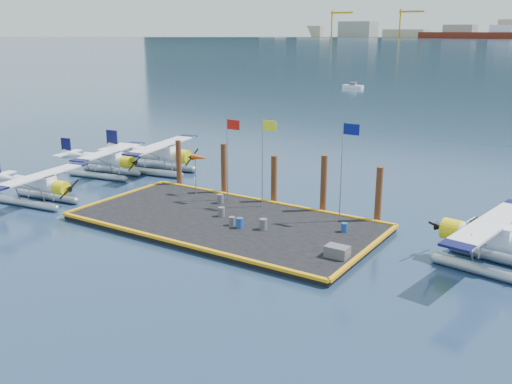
# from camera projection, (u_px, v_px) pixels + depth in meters

# --- Properties ---
(ground) EXTENTS (4000.00, 4000.00, 0.00)m
(ground) POSITION_uv_depth(u_px,v_px,m) (225.00, 225.00, 37.92)
(ground) COLOR navy
(ground) RESTS_ON ground
(dock) EXTENTS (20.00, 10.00, 0.40)m
(dock) POSITION_uv_depth(u_px,v_px,m) (225.00, 222.00, 37.87)
(dock) COLOR black
(dock) RESTS_ON ground
(dock_bumpers) EXTENTS (20.25, 10.25, 0.18)m
(dock_bumpers) POSITION_uv_depth(u_px,v_px,m) (225.00, 218.00, 37.79)
(dock_bumpers) COLOR orange
(dock_bumpers) RESTS_ON dock
(seaplane_a) EXTENTS (7.89, 8.70, 3.08)m
(seaplane_a) POSITION_uv_depth(u_px,v_px,m) (39.00, 187.00, 42.21)
(seaplane_a) COLOR #929AA0
(seaplane_a) RESTS_ON ground
(seaplane_b) EXTENTS (8.08, 8.85, 3.13)m
(seaplane_b) POSITION_uv_depth(u_px,v_px,m) (107.00, 161.00, 50.15)
(seaplane_b) COLOR #929AA0
(seaplane_b) RESTS_ON ground
(seaplane_c) EXTENTS (9.22, 10.10, 3.57)m
(seaplane_c) POSITION_uv_depth(u_px,v_px,m) (159.00, 156.00, 51.41)
(seaplane_c) COLOR #929AA0
(seaplane_c) RESTS_ON ground
(seaplane_d) EXTENTS (9.17, 10.07, 3.56)m
(seaplane_d) POSITION_uv_depth(u_px,v_px,m) (497.00, 243.00, 30.42)
(seaplane_d) COLOR #929AA0
(seaplane_d) RESTS_ON ground
(drum_0) EXTENTS (0.45, 0.45, 0.64)m
(drum_0) POSITION_uv_depth(u_px,v_px,m) (221.00, 212.00, 38.39)
(drum_0) COLOR #545458
(drum_0) RESTS_ON dock
(drum_1) EXTENTS (0.47, 0.47, 0.66)m
(drum_1) POSITION_uv_depth(u_px,v_px,m) (240.00, 223.00, 36.12)
(drum_1) COLOR navy
(drum_1) RESTS_ON dock
(drum_2) EXTENTS (0.49, 0.49, 0.69)m
(drum_2) POSITION_uv_depth(u_px,v_px,m) (263.00, 224.00, 35.85)
(drum_2) COLOR #545458
(drum_2) RESTS_ON dock
(drum_3) EXTENTS (0.40, 0.40, 0.57)m
(drum_3) POSITION_uv_depth(u_px,v_px,m) (232.00, 221.00, 36.62)
(drum_3) COLOR #545458
(drum_3) RESTS_ON dock
(drum_4) EXTENTS (0.41, 0.41, 0.58)m
(drum_4) POSITION_uv_depth(u_px,v_px,m) (344.00, 227.00, 35.42)
(drum_4) COLOR navy
(drum_4) RESTS_ON dock
(drum_5) EXTENTS (0.48, 0.48, 0.67)m
(drum_5) POSITION_uv_depth(u_px,v_px,m) (220.00, 199.00, 41.29)
(drum_5) COLOR #545458
(drum_5) RESTS_ON dock
(crate) EXTENTS (1.28, 0.85, 0.64)m
(crate) POSITION_uv_depth(u_px,v_px,m) (337.00, 252.00, 31.50)
(crate) COLOR #545458
(crate) RESTS_ON dock
(flagpole_red) EXTENTS (1.14, 0.08, 6.00)m
(flagpole_red) POSITION_uv_depth(u_px,v_px,m) (230.00, 147.00, 40.98)
(flagpole_red) COLOR gray
(flagpole_red) RESTS_ON dock
(flagpole_yellow) EXTENTS (1.14, 0.08, 6.20)m
(flagpole_yellow) POSITION_uv_depth(u_px,v_px,m) (265.00, 150.00, 39.39)
(flagpole_yellow) COLOR gray
(flagpole_yellow) RESTS_ON dock
(flagpole_blue) EXTENTS (1.14, 0.08, 6.50)m
(flagpole_blue) POSITION_uv_depth(u_px,v_px,m) (345.00, 158.00, 36.22)
(flagpole_blue) COLOR gray
(flagpole_blue) RESTS_ON dock
(windsock) EXTENTS (1.40, 0.44, 3.12)m
(windsock) POSITION_uv_depth(u_px,v_px,m) (200.00, 159.00, 42.72)
(windsock) COLOR gray
(windsock) RESTS_ON dock
(piling_0) EXTENTS (0.44, 0.44, 4.00)m
(piling_0) POSITION_uv_depth(u_px,v_px,m) (179.00, 165.00, 46.16)
(piling_0) COLOR #472A14
(piling_0) RESTS_ON ground
(piling_1) EXTENTS (0.44, 0.44, 4.20)m
(piling_1) POSITION_uv_depth(u_px,v_px,m) (224.00, 171.00, 43.79)
(piling_1) COLOR #472A14
(piling_1) RESTS_ON ground
(piling_2) EXTENTS (0.44, 0.44, 3.80)m
(piling_2) POSITION_uv_depth(u_px,v_px,m) (274.00, 181.00, 41.50)
(piling_2) COLOR #472A14
(piling_2) RESTS_ON ground
(piling_3) EXTENTS (0.44, 0.44, 4.30)m
(piling_3) POSITION_uv_depth(u_px,v_px,m) (324.00, 186.00, 39.35)
(piling_3) COLOR #472A14
(piling_3) RESTS_ON ground
(piling_4) EXTENTS (0.44, 0.44, 4.00)m
(piling_4) POSITION_uv_depth(u_px,v_px,m) (378.00, 197.00, 37.31)
(piling_4) COLOR #472A14
(piling_4) RESTS_ON ground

